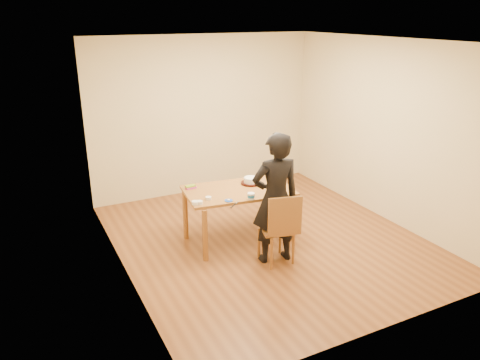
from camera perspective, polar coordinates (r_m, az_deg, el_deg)
name	(u,v)px	position (r m, az deg, el deg)	size (l,w,h in m)	color
room_shell	(257,141)	(6.47, 2.12, 4.75)	(4.00, 4.50, 2.70)	brown
dining_table	(238,191)	(6.39, -0.20, -1.30)	(1.45, 0.86, 0.04)	brown
dining_chair	(276,229)	(5.95, 4.46, -5.99)	(0.38, 0.38, 0.04)	brown
cake_plate	(251,183)	(6.59, 1.33, -0.37)	(0.28, 0.28, 0.02)	red
cake	(251,180)	(6.58, 1.33, -0.02)	(0.20, 0.20, 0.06)	white
frosting_dome	(251,177)	(6.56, 1.34, 0.34)	(0.19, 0.19, 0.03)	white
frosting_tub	(251,196)	(6.04, 1.35, -1.97)	(0.09, 0.09, 0.08)	white
frosting_lid	(229,201)	(6.00, -1.39, -2.52)	(0.11, 0.11, 0.01)	#1B43B4
frosting_dollop	(229,200)	(5.99, -1.39, -2.40)	(0.04, 0.04, 0.02)	white
ramekin_green	(199,202)	(5.92, -4.97, -2.74)	(0.08, 0.08, 0.04)	white
ramekin_yellow	(208,198)	(6.05, -3.87, -2.22)	(0.08, 0.08, 0.04)	white
ramekin_multi	(195,203)	(5.91, -5.47, -2.78)	(0.09, 0.09, 0.04)	white
candy_box_pink	(191,188)	(6.45, -6.02, -0.93)	(0.14, 0.07, 0.02)	#DD347D
candy_box_green	(190,186)	(6.45, -6.08, -0.75)	(0.14, 0.07, 0.02)	green
spatula	(233,206)	(5.85, -0.81, -3.14)	(0.16, 0.01, 0.01)	black
person	(275,199)	(5.82, 4.33, -2.28)	(0.62, 0.41, 1.70)	black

